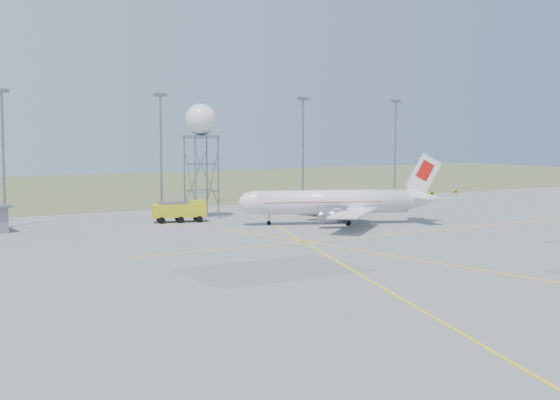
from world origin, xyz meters
TOP-DOWN VIEW (x-y plane):
  - ground at (0.00, 0.00)m, footprint 400.00×400.00m
  - grass_strip at (0.00, 140.00)m, footprint 400.00×120.00m
  - mast_a at (-35.00, 66.00)m, footprint 2.20×0.50m
  - mast_b at (-10.00, 66.00)m, footprint 2.20×0.50m
  - mast_c at (18.00, 66.00)m, footprint 2.20×0.50m
  - mast_d at (40.00, 66.00)m, footprint 2.20×0.50m
  - taxi_sign_near at (55.60, 72.00)m, footprint 1.60×0.17m
  - taxi_sign_far at (62.60, 72.00)m, footprint 1.60×0.17m
  - airliner_main at (9.62, 44.15)m, footprint 30.55×28.48m
  - radar_tower at (-4.33, 62.72)m, footprint 5.19×5.19m
  - fire_truck at (-9.78, 59.08)m, footprint 8.77×5.05m

SIDE VIEW (x-z plane):
  - ground at x=0.00m, z-range 0.00..0.00m
  - grass_strip at x=0.00m, z-range 0.00..0.03m
  - taxi_sign_near at x=55.60m, z-range 0.29..1.49m
  - taxi_sign_far at x=62.60m, z-range 0.29..1.49m
  - fire_truck at x=-9.78m, z-range -0.07..3.27m
  - airliner_main at x=9.62m, z-range -2.11..8.80m
  - radar_tower at x=-4.33m, z-range 1.15..19.93m
  - mast_a at x=-35.00m, z-range 1.82..22.32m
  - mast_b at x=-10.00m, z-range 1.82..22.32m
  - mast_c at x=18.00m, z-range 1.82..22.32m
  - mast_d at x=40.00m, z-range 1.82..22.32m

